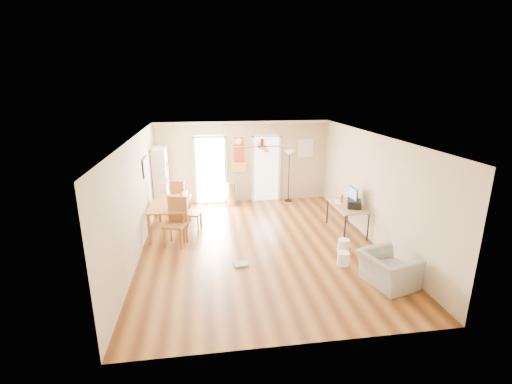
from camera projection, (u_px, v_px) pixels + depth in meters
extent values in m
plane|color=brown|center=(260.00, 245.00, 8.66)|extent=(7.00, 7.00, 0.00)
cube|color=red|center=(239.00, 155.00, 11.50)|extent=(0.46, 0.03, 1.10)
cube|color=white|center=(305.00, 148.00, 11.75)|extent=(0.50, 0.04, 0.60)
cube|color=black|center=(145.00, 167.00, 9.12)|extent=(0.04, 0.66, 0.48)
cylinder|color=silver|center=(232.00, 193.00, 11.52)|extent=(0.34, 0.34, 0.72)
cube|color=silver|center=(338.00, 202.00, 9.50)|extent=(0.22, 0.43, 0.02)
cube|color=black|center=(354.00, 204.00, 9.05)|extent=(0.43, 0.46, 0.19)
cylinder|color=#D15912|center=(342.00, 198.00, 9.45)|extent=(0.08, 0.08, 0.22)
cylinder|color=white|center=(343.00, 245.00, 8.28)|extent=(0.28, 0.28, 0.30)
cylinder|color=white|center=(343.00, 259.00, 7.66)|extent=(0.31, 0.31, 0.29)
cube|color=gray|center=(241.00, 264.00, 7.68)|extent=(0.34, 0.29, 0.04)
imported|color=gray|center=(388.00, 270.00, 6.86)|extent=(1.08, 1.16, 0.63)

